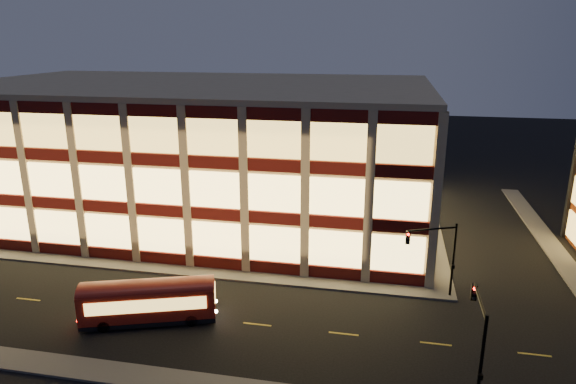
# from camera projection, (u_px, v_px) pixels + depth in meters

# --- Properties ---
(ground) EXTENTS (200.00, 200.00, 0.00)m
(ground) POSITION_uv_depth(u_px,v_px,m) (160.00, 274.00, 43.13)
(ground) COLOR black
(ground) RESTS_ON ground
(sidewalk_office_south) EXTENTS (54.00, 2.00, 0.15)m
(sidewalk_office_south) POSITION_uv_depth(u_px,v_px,m) (133.00, 266.00, 44.61)
(sidewalk_office_south) COLOR #514F4C
(sidewalk_office_south) RESTS_ON ground
(sidewalk_office_east) EXTENTS (2.00, 30.00, 0.15)m
(sidewalk_office_east) POSITION_uv_depth(u_px,v_px,m) (430.00, 224.00, 54.72)
(sidewalk_office_east) COLOR #514F4C
(sidewalk_office_east) RESTS_ON ground
(sidewalk_tower_west) EXTENTS (2.00, 30.00, 0.15)m
(sidewalk_tower_west) POSITION_uv_depth(u_px,v_px,m) (540.00, 231.00, 52.65)
(sidewalk_tower_west) COLOR #514F4C
(sidewalk_tower_west) RESTS_ON ground
(sidewalk_near) EXTENTS (100.00, 2.00, 0.15)m
(sidewalk_near) POSITION_uv_depth(u_px,v_px,m) (67.00, 367.00, 30.90)
(sidewalk_near) COLOR #514F4C
(sidewalk_near) RESTS_ON ground
(office_building) EXTENTS (50.45, 30.45, 14.50)m
(office_building) POSITION_uv_depth(u_px,v_px,m) (196.00, 148.00, 57.46)
(office_building) COLOR tan
(office_building) RESTS_ON ground
(traffic_signal_far) EXTENTS (3.79, 1.87, 6.00)m
(traffic_signal_far) POSITION_uv_depth(u_px,v_px,m) (437.00, 249.00, 37.97)
(traffic_signal_far) COLOR black
(traffic_signal_far) RESTS_ON ground
(traffic_signal_near) EXTENTS (0.32, 4.45, 6.00)m
(traffic_signal_near) POSITION_uv_depth(u_px,v_px,m) (479.00, 333.00, 27.15)
(traffic_signal_near) COLOR black
(traffic_signal_near) RESTS_ON ground
(trolley_bus) EXTENTS (9.36, 5.14, 3.09)m
(trolley_bus) POSITION_uv_depth(u_px,v_px,m) (148.00, 299.00, 35.55)
(trolley_bus) COLOR maroon
(trolley_bus) RESTS_ON ground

